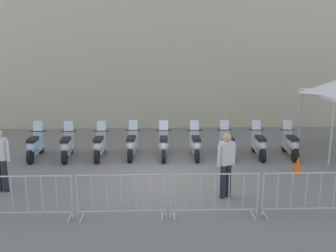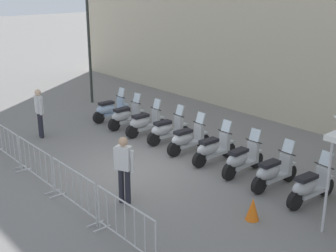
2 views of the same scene
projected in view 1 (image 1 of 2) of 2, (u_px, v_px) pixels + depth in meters
ground_plane at (165, 179)px, 10.96m from camera, size 120.00×120.00×0.00m
motorcycle_0 at (35, 146)px, 12.80m from camera, size 0.56×1.72×1.24m
motorcycle_1 at (67, 147)px, 12.78m from camera, size 0.56×1.72×1.24m
motorcycle_2 at (99, 146)px, 12.85m from camera, size 0.56×1.72×1.24m
motorcycle_3 at (132, 145)px, 12.97m from camera, size 0.56×1.73×1.24m
motorcycle_4 at (164, 146)px, 12.91m from camera, size 0.56×1.72×1.24m
motorcycle_5 at (196, 145)px, 12.95m from camera, size 0.56×1.72×1.24m
motorcycle_6 at (227, 145)px, 13.00m from camera, size 0.56×1.72×1.24m
motorcycle_7 at (259, 145)px, 13.00m from camera, size 0.56×1.72×1.24m
motorcycle_8 at (291, 145)px, 13.01m from camera, size 0.56×1.73×1.24m
barrier_segment_0 at (27, 198)px, 8.26m from camera, size 2.03×0.46×1.07m
barrier_segment_1 at (122, 197)px, 8.33m from camera, size 2.03×0.46×1.07m
barrier_segment_2 at (214, 196)px, 8.40m from camera, size 2.03×0.46×1.07m
barrier_segment_3 at (306, 195)px, 8.47m from camera, size 2.03×0.46×1.07m
officer_near_row_end at (0, 157)px, 9.82m from camera, size 0.54×0.29×1.73m
officer_mid_plaza at (226, 161)px, 9.42m from camera, size 0.51×0.35×1.73m
traffic_cone at (298, 165)px, 11.38m from camera, size 0.32×0.32×0.55m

